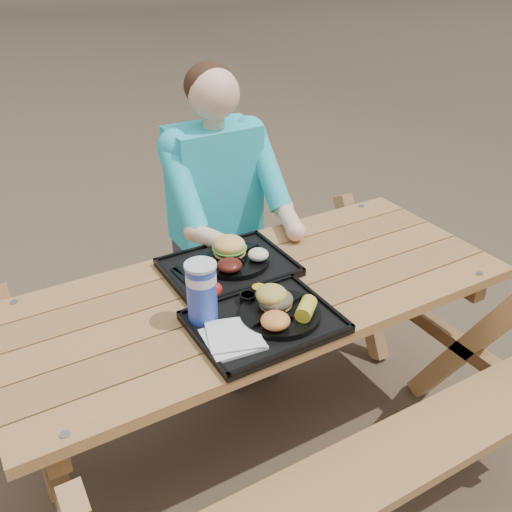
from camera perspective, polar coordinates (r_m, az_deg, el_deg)
ground at (r=2.49m, az=0.00°, el=-17.76°), size 60.00×60.00×0.00m
picnic_table at (r=2.23m, az=0.00°, el=-11.29°), size 1.80×1.49×0.75m
tray_near at (r=1.82m, az=0.83°, el=-6.74°), size 0.45×0.35×0.02m
tray_far at (r=2.10m, az=-2.77°, el=-1.22°), size 0.45×0.35×0.02m
plate_near at (r=1.83m, az=2.41°, el=-5.79°), size 0.26×0.26×0.02m
plate_far at (r=2.11m, az=-2.19°, el=-0.42°), size 0.26×0.26×0.02m
napkin_stack at (r=1.73m, az=-2.36°, el=-8.22°), size 0.18×0.18×0.02m
soda_cup at (r=1.78m, az=-5.43°, el=-3.73°), size 0.09×0.09×0.19m
condiment_bbq at (r=1.89m, az=-0.82°, el=-4.26°), size 0.05×0.05×0.03m
condiment_mustard at (r=1.92m, az=0.28°, el=-3.48°), size 0.05×0.05×0.03m
sandwich at (r=1.81m, az=2.00°, el=-3.55°), size 0.11×0.11×0.11m
mac_cheese at (r=1.74m, az=1.95°, el=-6.46°), size 0.09×0.09×0.05m
corn_cob at (r=1.79m, az=5.04°, el=-5.27°), size 0.12×0.12×0.05m
cutlery_far at (r=2.04m, az=-6.84°, el=-1.97°), size 0.06×0.16×0.01m
burger at (r=2.10m, az=-2.68°, el=1.49°), size 0.12×0.12×0.11m
baked_beans at (r=2.02m, az=-2.66°, el=-0.92°), size 0.09×0.09×0.04m
potato_salad at (r=2.08m, az=0.23°, el=0.15°), size 0.08×0.08×0.04m
diner at (r=2.61m, az=-3.83°, el=2.43°), size 0.48×0.84×1.28m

